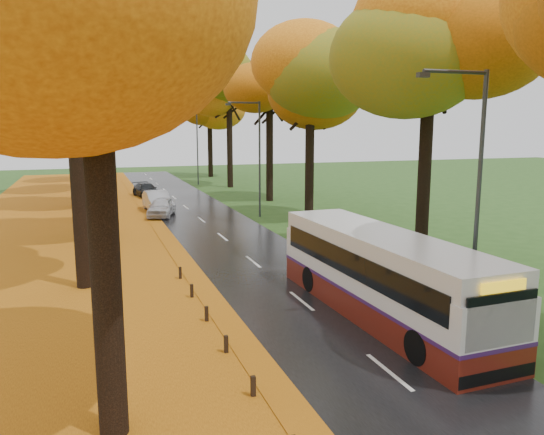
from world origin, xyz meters
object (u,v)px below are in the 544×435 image
bus (381,273)px  car_white (162,207)px  streetlamp_far (195,141)px  streetlamp_mid (256,150)px  car_silver (157,201)px  streetlamp_near (473,181)px  car_dark (146,190)px

bus → car_white: (-4.30, 22.56, -0.81)m
streetlamp_far → bus: size_ratio=0.74×
streetlamp_mid → car_silver: bearing=143.3°
streetlamp_near → car_dark: size_ratio=1.92×
streetlamp_far → car_dark: bearing=-125.9°
car_dark → streetlamp_far: bearing=43.8°
streetlamp_far → car_white: size_ratio=2.04×
car_dark → car_white: bearing=-100.8°
streetlamp_near → car_silver: bearing=103.3°
car_white → car_silver: car_silver is taller
streetlamp_far → car_dark: streetlamp_far is taller
car_silver → car_dark: car_silver is taller
bus → streetlamp_mid: bearing=82.7°
bus → car_silver: 25.30m
streetlamp_mid → car_white: size_ratio=2.04×
streetlamp_near → car_dark: streetlamp_near is taller
bus → car_white: bus is taller
streetlamp_far → streetlamp_near: bearing=-90.0°
streetlamp_mid → car_silver: streetlamp_mid is taller
streetlamp_mid → streetlamp_near: bearing=-90.0°
streetlamp_near → bus: 4.16m
streetlamp_near → car_dark: 36.20m
bus → car_white: size_ratio=2.75×
bus → car_dark: (-4.21, 33.66, -0.87)m
bus → car_silver: bus is taller
bus → car_white: bearing=99.2°
streetlamp_near → car_white: streetlamp_near is taller
car_silver → car_dark: bearing=85.8°
streetlamp_near → streetlamp_far: bearing=90.0°
car_silver → bus: bearing=-83.8°
car_silver → streetlamp_mid: bearing=-40.3°
streetlamp_far → bus: (-2.00, -42.24, -3.20)m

